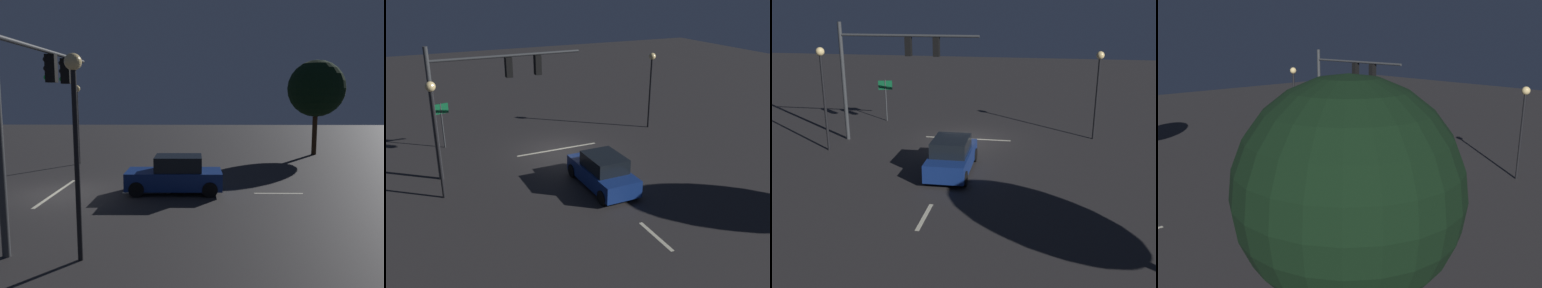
% 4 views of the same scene
% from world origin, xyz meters
% --- Properties ---
extents(ground_plane, '(80.00, 80.00, 0.00)m').
position_xyz_m(ground_plane, '(0.00, 0.00, 0.00)').
color(ground_plane, '#2D2B2B').
extents(traffic_signal_assembly, '(7.78, 0.47, 6.63)m').
position_xyz_m(traffic_signal_assembly, '(4.39, 1.05, 4.60)').
color(traffic_signal_assembly, '#383A3D').
rests_on(traffic_signal_assembly, ground_plane).
extents(lane_dash_far, '(0.16, 2.20, 0.01)m').
position_xyz_m(lane_dash_far, '(0.00, 4.00, 0.00)').
color(lane_dash_far, beige).
rests_on(lane_dash_far, ground_plane).
extents(lane_dash_mid, '(0.16, 2.20, 0.01)m').
position_xyz_m(lane_dash_mid, '(0.00, 10.00, 0.00)').
color(lane_dash_mid, beige).
rests_on(lane_dash_mid, ground_plane).
extents(stop_bar, '(5.00, 0.16, 0.01)m').
position_xyz_m(stop_bar, '(0.00, -0.13, 0.00)').
color(stop_bar, beige).
rests_on(stop_bar, ground_plane).
extents(car_approaching, '(1.93, 4.38, 1.70)m').
position_xyz_m(car_approaching, '(-0.12, 5.30, 0.80)').
color(car_approaching, navy).
rests_on(car_approaching, ground_plane).
extents(street_lamp_left_kerb, '(0.44, 0.44, 5.05)m').
position_xyz_m(street_lamp_left_kerb, '(-7.22, -1.34, 3.54)').
color(street_lamp_left_kerb, black).
rests_on(street_lamp_left_kerb, ground_plane).
extents(street_lamp_right_kerb, '(0.44, 0.44, 5.47)m').
position_xyz_m(street_lamp_right_kerb, '(7.05, 3.18, 3.79)').
color(street_lamp_right_kerb, black).
rests_on(street_lamp_right_kerb, ground_plane).
extents(tree_left_near, '(4.16, 4.16, 6.99)m').
position_xyz_m(tree_left_near, '(-11.44, 15.05, 4.89)').
color(tree_left_near, '#382314').
rests_on(tree_left_near, ground_plane).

